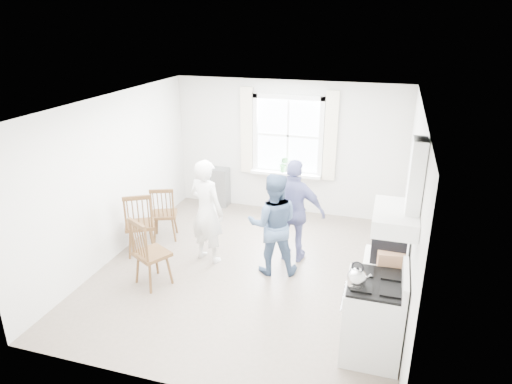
{
  "coord_description": "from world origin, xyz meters",
  "views": [
    {
      "loc": [
        1.88,
        -5.89,
        3.68
      ],
      "look_at": [
        0.04,
        0.2,
        1.23
      ],
      "focal_mm": 32.0,
      "sensor_mm": 36.0,
      "label": 1
    }
  ],
  "objects_px": {
    "person_right": "(294,211)",
    "person_mid": "(273,224)",
    "gas_stove": "(373,317)",
    "windsor_chair_a": "(163,209)",
    "person_left": "(207,211)",
    "low_cabinet": "(382,288)",
    "stereo_stack": "(389,246)",
    "windsor_chair_c": "(139,218)",
    "windsor_chair_b": "(144,246)"
  },
  "relations": [
    {
      "from": "person_mid",
      "to": "person_right",
      "type": "bearing_deg",
      "value": -130.9
    },
    {
      "from": "stereo_stack",
      "to": "person_mid",
      "type": "xyz_separation_m",
      "value": [
        -1.67,
        0.79,
        -0.29
      ]
    },
    {
      "from": "low_cabinet",
      "to": "windsor_chair_c",
      "type": "bearing_deg",
      "value": 171.15
    },
    {
      "from": "windsor_chair_a",
      "to": "windsor_chair_c",
      "type": "relative_size",
      "value": 0.91
    },
    {
      "from": "stereo_stack",
      "to": "person_mid",
      "type": "bearing_deg",
      "value": 154.59
    },
    {
      "from": "gas_stove",
      "to": "windsor_chair_c",
      "type": "bearing_deg",
      "value": 160.96
    },
    {
      "from": "stereo_stack",
      "to": "person_mid",
      "type": "distance_m",
      "value": 1.87
    },
    {
      "from": "low_cabinet",
      "to": "windsor_chair_b",
      "type": "height_order",
      "value": "windsor_chair_b"
    },
    {
      "from": "stereo_stack",
      "to": "windsor_chair_a",
      "type": "height_order",
      "value": "stereo_stack"
    },
    {
      "from": "gas_stove",
      "to": "windsor_chair_b",
      "type": "height_order",
      "value": "gas_stove"
    },
    {
      "from": "windsor_chair_a",
      "to": "person_right",
      "type": "relative_size",
      "value": 0.6
    },
    {
      "from": "person_left",
      "to": "person_mid",
      "type": "height_order",
      "value": "person_left"
    },
    {
      "from": "low_cabinet",
      "to": "stereo_stack",
      "type": "xyz_separation_m",
      "value": [
        0.03,
        -0.05,
        0.63
      ]
    },
    {
      "from": "low_cabinet",
      "to": "person_right",
      "type": "xyz_separation_m",
      "value": [
        -1.42,
        1.2,
        0.39
      ]
    },
    {
      "from": "gas_stove",
      "to": "person_left",
      "type": "height_order",
      "value": "person_left"
    },
    {
      "from": "windsor_chair_a",
      "to": "person_right",
      "type": "bearing_deg",
      "value": 0.29
    },
    {
      "from": "windsor_chair_c",
      "to": "person_left",
      "type": "distance_m",
      "value": 1.13
    },
    {
      "from": "stereo_stack",
      "to": "person_left",
      "type": "distance_m",
      "value": 2.89
    },
    {
      "from": "low_cabinet",
      "to": "windsor_chair_c",
      "type": "xyz_separation_m",
      "value": [
        -3.82,
        0.59,
        0.22
      ]
    },
    {
      "from": "windsor_chair_a",
      "to": "person_left",
      "type": "height_order",
      "value": "person_left"
    },
    {
      "from": "stereo_stack",
      "to": "gas_stove",
      "type": "bearing_deg",
      "value": -98.51
    },
    {
      "from": "person_mid",
      "to": "low_cabinet",
      "type": "bearing_deg",
      "value": 140.35
    },
    {
      "from": "stereo_stack",
      "to": "person_left",
      "type": "height_order",
      "value": "person_left"
    },
    {
      "from": "low_cabinet",
      "to": "windsor_chair_b",
      "type": "bearing_deg",
      "value": -176.48
    },
    {
      "from": "stereo_stack",
      "to": "person_right",
      "type": "distance_m",
      "value": 1.93
    },
    {
      "from": "low_cabinet",
      "to": "person_right",
      "type": "height_order",
      "value": "person_right"
    },
    {
      "from": "windsor_chair_b",
      "to": "person_left",
      "type": "relative_size",
      "value": 0.63
    },
    {
      "from": "low_cabinet",
      "to": "windsor_chair_a",
      "type": "bearing_deg",
      "value": 162.2
    },
    {
      "from": "stereo_stack",
      "to": "person_mid",
      "type": "height_order",
      "value": "person_mid"
    },
    {
      "from": "gas_stove",
      "to": "person_mid",
      "type": "relative_size",
      "value": 0.7
    },
    {
      "from": "low_cabinet",
      "to": "person_right",
      "type": "bearing_deg",
      "value": 139.68
    },
    {
      "from": "windsor_chair_b",
      "to": "person_left",
      "type": "distance_m",
      "value": 1.15
    },
    {
      "from": "windsor_chair_c",
      "to": "low_cabinet",
      "type": "bearing_deg",
      "value": -8.85
    },
    {
      "from": "person_mid",
      "to": "windsor_chair_c",
      "type": "bearing_deg",
      "value": -11.36
    },
    {
      "from": "windsor_chair_c",
      "to": "person_right",
      "type": "relative_size",
      "value": 0.65
    },
    {
      "from": "stereo_stack",
      "to": "windsor_chair_c",
      "type": "bearing_deg",
      "value": 170.52
    },
    {
      "from": "stereo_stack",
      "to": "windsor_chair_c",
      "type": "xyz_separation_m",
      "value": [
        -3.85,
        0.64,
        -0.41
      ]
    },
    {
      "from": "windsor_chair_c",
      "to": "person_mid",
      "type": "distance_m",
      "value": 2.19
    },
    {
      "from": "windsor_chair_a",
      "to": "windsor_chair_b",
      "type": "height_order",
      "value": "windsor_chair_b"
    },
    {
      "from": "low_cabinet",
      "to": "windsor_chair_a",
      "type": "height_order",
      "value": "windsor_chair_a"
    },
    {
      "from": "stereo_stack",
      "to": "windsor_chair_c",
      "type": "distance_m",
      "value": 3.92
    },
    {
      "from": "gas_stove",
      "to": "low_cabinet",
      "type": "relative_size",
      "value": 1.24
    },
    {
      "from": "windsor_chair_a",
      "to": "windsor_chair_c",
      "type": "height_order",
      "value": "windsor_chair_c"
    },
    {
      "from": "low_cabinet",
      "to": "windsor_chair_a",
      "type": "distance_m",
      "value": 3.9
    },
    {
      "from": "windsor_chair_a",
      "to": "person_mid",
      "type": "height_order",
      "value": "person_mid"
    },
    {
      "from": "low_cabinet",
      "to": "person_mid",
      "type": "xyz_separation_m",
      "value": [
        -1.64,
        0.74,
        0.35
      ]
    },
    {
      "from": "windsor_chair_a",
      "to": "windsor_chair_b",
      "type": "xyz_separation_m",
      "value": [
        0.43,
        -1.39,
        0.04
      ]
    },
    {
      "from": "stereo_stack",
      "to": "person_mid",
      "type": "relative_size",
      "value": 0.26
    },
    {
      "from": "windsor_chair_a",
      "to": "person_mid",
      "type": "bearing_deg",
      "value": -12.2
    },
    {
      "from": "person_right",
      "to": "person_mid",
      "type": "bearing_deg",
      "value": 68.62
    }
  ]
}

